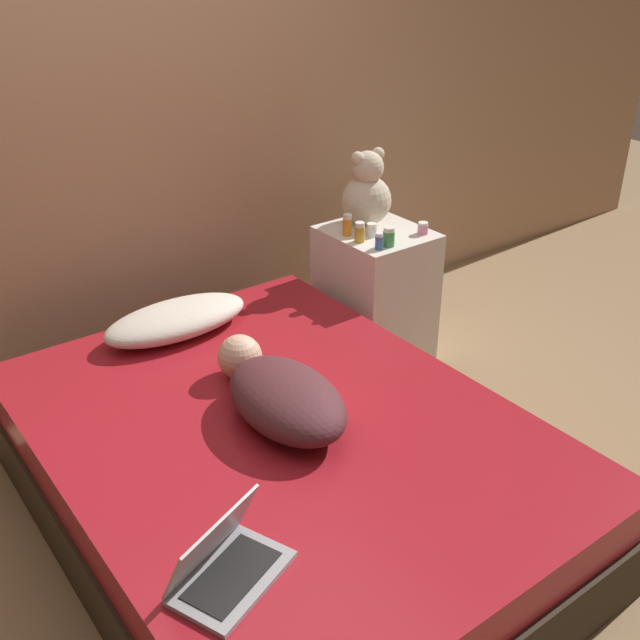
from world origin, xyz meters
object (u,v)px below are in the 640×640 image
person_lying (281,393)px  laptop (225,563)px  teddy_bear (367,192)px  bottle_clear (371,230)px  bottle_amber (360,232)px  bottle_green (389,237)px  bottle_orange (347,225)px  bottle_pink (423,228)px  pillow (176,319)px  bottle_blue (379,241)px

person_lying → laptop: (-0.53, -0.53, -0.04)m
teddy_bear → person_lying: bearing=-142.9°
bottle_clear → bottle_amber: (-0.09, -0.02, 0.01)m
bottle_green → bottle_orange: bearing=107.4°
bottle_orange → bottle_amber: 0.10m
person_lying → bottle_orange: bottle_orange is taller
bottle_amber → bottle_clear: bearing=12.6°
bottle_orange → bottle_pink: bearing=-33.6°
pillow → bottle_amber: bearing=-9.5°
person_lying → bottle_amber: 1.07m
bottle_orange → bottle_amber: (-0.01, -0.10, -0.00)m
teddy_bear → bottle_amber: size_ratio=3.90×
pillow → bottle_clear: (0.95, -0.13, 0.22)m
bottle_pink → person_lying: bearing=-155.9°
teddy_bear → pillow: bearing=-179.2°
bottle_amber → bottle_green: bearing=-58.3°
pillow → person_lying: size_ratio=0.88×
pillow → teddy_bear: teddy_bear is taller
bottle_green → bottle_clear: bottle_green is taller
bottle_green → bottle_pink: bottle_green is taller
person_lying → bottle_clear: 1.15m
person_lying → bottle_clear: bottle_clear is taller
person_lying → bottle_green: bearing=32.4°
laptop → teddy_bear: (1.56, 1.30, 0.36)m
bottle_green → bottle_pink: size_ratio=1.58×
pillow → bottle_orange: 0.91m
pillow → bottle_orange: size_ratio=6.21×
bottle_pink → laptop: bearing=-148.3°
laptop → bottle_amber: (1.38, 1.14, 0.25)m
bottle_green → bottle_amber: size_ratio=0.95×
teddy_bear → bottle_amber: (-0.17, -0.16, -0.11)m
bottle_pink → bottle_blue: (-0.29, -0.02, 0.01)m
teddy_bear → bottle_pink: 0.32m
pillow → teddy_bear: bearing=0.8°
bottle_green → bottle_clear: 0.14m
person_lying → teddy_bear: size_ratio=1.99×
bottle_pink → bottle_blue: bottle_blue is taller
pillow → bottle_pink: (1.17, -0.24, 0.22)m
bottle_green → pillow: bearing=164.4°
bottle_clear → person_lying: bearing=-146.0°
bottle_orange → bottle_pink: bottle_orange is taller
teddy_bear → bottle_clear: size_ratio=5.81×
bottle_orange → bottle_green: 0.22m
laptop → bottle_orange: bearing=19.8°
bottle_blue → bottle_pink: bearing=4.2°
pillow → bottle_pink: bearing=-11.8°
bottle_clear → bottle_green: bearing=-96.2°
bottle_orange → bottle_green: size_ratio=1.16×
person_lying → bottle_pink: bearing=28.2°
bottle_orange → bottle_pink: 0.35m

